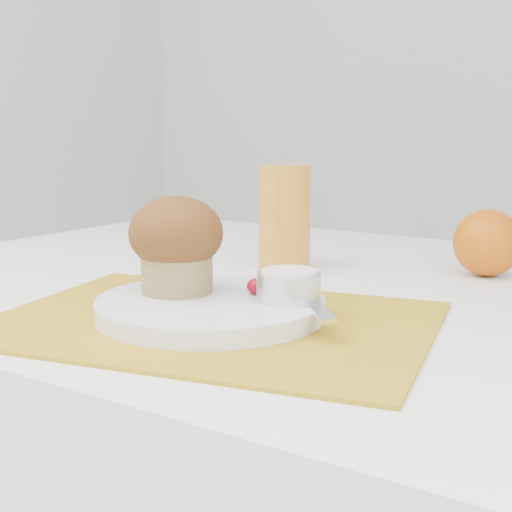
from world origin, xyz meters
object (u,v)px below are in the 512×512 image
Objects in this scene: plate at (211,307)px; muffin at (176,242)px; juice_glass at (284,217)px; orange at (487,243)px.

muffin is (-0.04, 0.00, 0.06)m from plate.
plate is 2.29× the size of muffin.
muffin is (0.03, -0.25, 0.00)m from juice_glass.
plate is 0.27m from juice_glass.
juice_glass reaches higher than plate.
orange is (0.17, 0.35, 0.03)m from plate.
juice_glass reaches higher than muffin.
muffin is (-0.21, -0.35, 0.03)m from orange.
muffin is at bearing 174.96° from plate.
juice_glass is (-0.07, 0.25, 0.06)m from plate.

